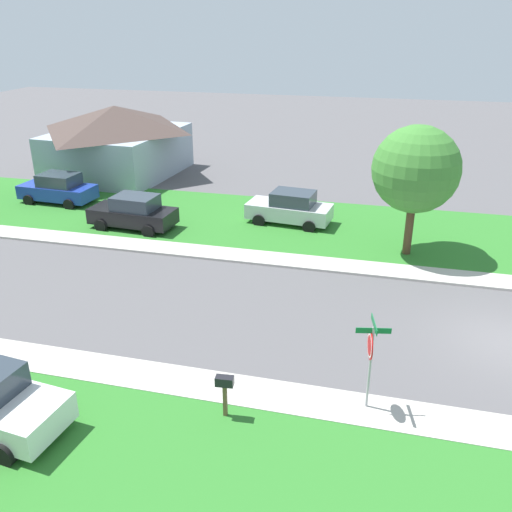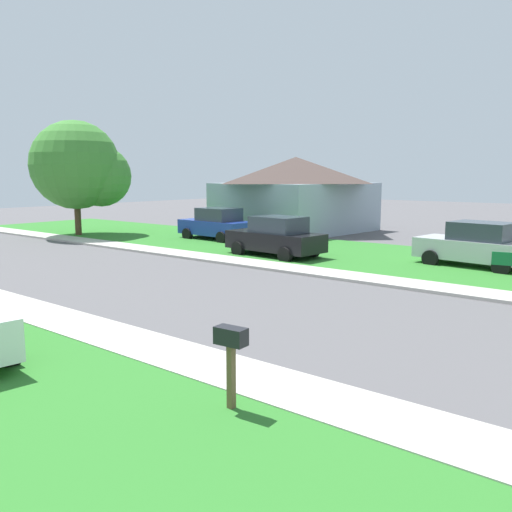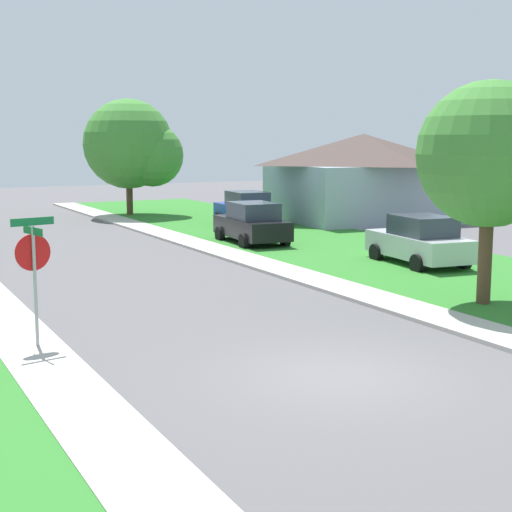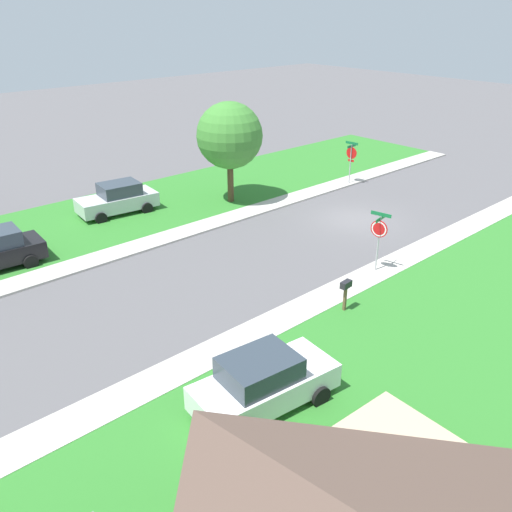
{
  "view_description": "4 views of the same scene",
  "coord_description": "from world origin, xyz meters",
  "px_view_note": "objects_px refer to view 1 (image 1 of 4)",
  "views": [
    {
      "loc": [
        -17.1,
        4.35,
        9.91
      ],
      "look_at": [
        1.83,
        9.1,
        1.4
      ],
      "focal_mm": 38.53,
      "sensor_mm": 36.0,
      "label": 1
    },
    {
      "loc": [
        -11.48,
        2.97,
        3.5
      ],
      "look_at": [
        -0.65,
        11.75,
        1.4
      ],
      "focal_mm": 37.87,
      "sensor_mm": 36.0,
      "label": 2
    },
    {
      "loc": [
        -7.76,
        -11.62,
        4.37
      ],
      "look_at": [
        1.25,
        5.67,
        1.4
      ],
      "focal_mm": 54.46,
      "sensor_mm": 36.0,
      "label": 3
    },
    {
      "loc": [
        -16.78,
        22.36,
        10.69
      ],
      "look_at": [
        -2.06,
        9.19,
        1.4
      ],
      "focal_mm": 37.76,
      "sensor_mm": 36.0,
      "label": 4
    }
  ],
  "objects_px": {
    "car_black_driveway_right": "(134,212)",
    "stop_sign_far_corner": "(370,351)",
    "car_silver_far_down_street": "(290,208)",
    "tree_sidewalk_mid": "(419,171)",
    "house_right_setback": "(117,140)",
    "mailbox": "(225,386)",
    "car_blue_kerbside_mid": "(58,189)"
  },
  "relations": [
    {
      "from": "car_blue_kerbside_mid",
      "to": "car_silver_far_down_street",
      "type": "xyz_separation_m",
      "value": [
        -0.18,
        -13.58,
        0.0
      ]
    },
    {
      "from": "car_silver_far_down_street",
      "to": "house_right_setback",
      "type": "height_order",
      "value": "house_right_setback"
    },
    {
      "from": "tree_sidewalk_mid",
      "to": "house_right_setback",
      "type": "xyz_separation_m",
      "value": [
        9.35,
        19.17,
        -1.45
      ]
    },
    {
      "from": "car_black_driveway_right",
      "to": "house_right_setback",
      "type": "height_order",
      "value": "house_right_setback"
    },
    {
      "from": "house_right_setback",
      "to": "mailbox",
      "type": "distance_m",
      "value": 26.38
    },
    {
      "from": "car_silver_far_down_street",
      "to": "house_right_setback",
      "type": "bearing_deg",
      "value": 62.37
    },
    {
      "from": "car_black_driveway_right",
      "to": "car_silver_far_down_street",
      "type": "relative_size",
      "value": 0.99
    },
    {
      "from": "stop_sign_far_corner",
      "to": "car_black_driveway_right",
      "type": "height_order",
      "value": "stop_sign_far_corner"
    },
    {
      "from": "car_blue_kerbside_mid",
      "to": "tree_sidewalk_mid",
      "type": "relative_size",
      "value": 0.75
    },
    {
      "from": "car_silver_far_down_street",
      "to": "mailbox",
      "type": "xyz_separation_m",
      "value": [
        -15.25,
        -1.16,
        0.14
      ]
    },
    {
      "from": "house_right_setback",
      "to": "mailbox",
      "type": "xyz_separation_m",
      "value": [
        -22.13,
        -14.3,
        -1.37
      ]
    },
    {
      "from": "stop_sign_far_corner",
      "to": "car_black_driveway_right",
      "type": "distance_m",
      "value": 16.81
    },
    {
      "from": "tree_sidewalk_mid",
      "to": "mailbox",
      "type": "relative_size",
      "value": 4.46
    },
    {
      "from": "stop_sign_far_corner",
      "to": "house_right_setback",
      "type": "bearing_deg",
      "value": 40.67
    },
    {
      "from": "tree_sidewalk_mid",
      "to": "house_right_setback",
      "type": "bearing_deg",
      "value": 63.99
    },
    {
      "from": "stop_sign_far_corner",
      "to": "car_blue_kerbside_mid",
      "type": "xyz_separation_m",
      "value": [
        14.16,
        18.37,
        -1.01
      ]
    },
    {
      "from": "car_silver_far_down_street",
      "to": "house_right_setback",
      "type": "distance_m",
      "value": 14.91
    },
    {
      "from": "car_silver_far_down_street",
      "to": "mailbox",
      "type": "bearing_deg",
      "value": -175.65
    },
    {
      "from": "tree_sidewalk_mid",
      "to": "house_right_setback",
      "type": "distance_m",
      "value": 21.38
    },
    {
      "from": "stop_sign_far_corner",
      "to": "tree_sidewalk_mid",
      "type": "distance_m",
      "value": 11.74
    },
    {
      "from": "stop_sign_far_corner",
      "to": "car_silver_far_down_street",
      "type": "bearing_deg",
      "value": 18.89
    },
    {
      "from": "car_black_driveway_right",
      "to": "tree_sidewalk_mid",
      "type": "relative_size",
      "value": 0.76
    },
    {
      "from": "car_black_driveway_right",
      "to": "car_silver_far_down_street",
      "type": "xyz_separation_m",
      "value": [
        2.6,
        -7.54,
        0.0
      ]
    },
    {
      "from": "car_black_driveway_right",
      "to": "tree_sidewalk_mid",
      "type": "height_order",
      "value": "tree_sidewalk_mid"
    },
    {
      "from": "car_silver_far_down_street",
      "to": "tree_sidewalk_mid",
      "type": "xyz_separation_m",
      "value": [
        -2.47,
        -6.03,
        2.96
      ]
    },
    {
      "from": "car_blue_kerbside_mid",
      "to": "house_right_setback",
      "type": "relative_size",
      "value": 0.46
    },
    {
      "from": "car_black_driveway_right",
      "to": "stop_sign_far_corner",
      "type": "bearing_deg",
      "value": -132.73
    },
    {
      "from": "car_black_driveway_right",
      "to": "tree_sidewalk_mid",
      "type": "xyz_separation_m",
      "value": [
        0.13,
        -13.56,
        2.96
      ]
    },
    {
      "from": "house_right_setback",
      "to": "car_silver_far_down_street",
      "type": "bearing_deg",
      "value": -117.63
    },
    {
      "from": "car_black_driveway_right",
      "to": "car_silver_far_down_street",
      "type": "height_order",
      "value": "same"
    },
    {
      "from": "car_silver_far_down_street",
      "to": "stop_sign_far_corner",
      "type": "bearing_deg",
      "value": -161.11
    },
    {
      "from": "car_blue_kerbside_mid",
      "to": "car_black_driveway_right",
      "type": "bearing_deg",
      "value": -114.7
    }
  ]
}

